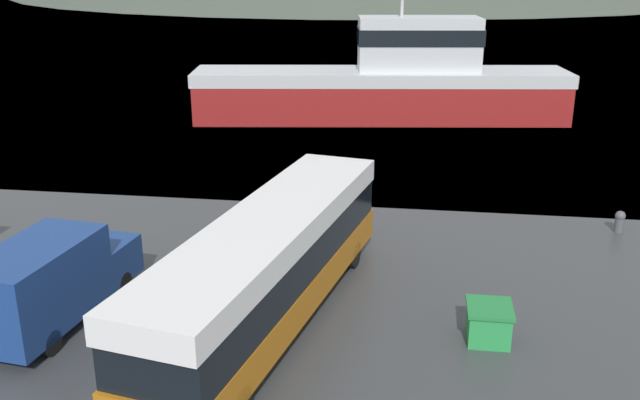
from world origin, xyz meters
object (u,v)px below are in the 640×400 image
Objects in this scene: small_boat at (352,105)px; tour_bus at (270,264)px; delivery_van at (51,280)px; fishing_boat at (387,82)px; storage_bin at (489,323)px.

tour_bus is at bearing 76.00° from small_boat.
fishing_boat is (7.94, 27.73, 1.04)m from delivery_van.
storage_bin is (4.24, -26.96, -1.87)m from fishing_boat.
delivery_van is at bearing 156.33° from fishing_boat.
fishing_boat reaches higher than delivery_van.
storage_bin is (6.08, -0.13, -1.31)m from tour_bus.
delivery_van is 28.86m from fishing_boat.
fishing_boat is at bearing 126.53° from small_boat.
delivery_van reaches higher than storage_bin.
small_boat is at bearing 43.89° from fishing_boat.
storage_bin reaches higher than small_boat.
fishing_boat is 3.59m from small_boat.
storage_bin is at bearing 10.02° from tour_bus.
tour_bus is 28.75m from small_boat.
delivery_van is (-6.10, -0.90, -0.47)m from tour_bus.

